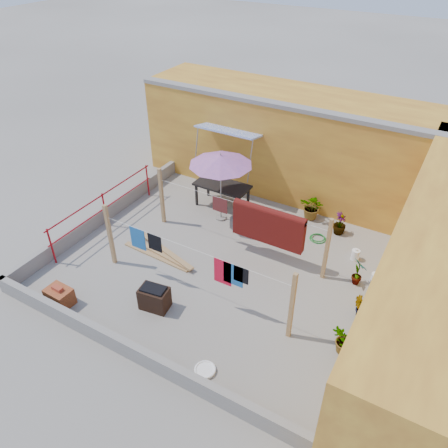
{
  "coord_description": "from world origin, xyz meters",
  "views": [
    {
      "loc": [
        4.5,
        -7.7,
        7.53
      ],
      "look_at": [
        -0.11,
        0.3,
        1.05
      ],
      "focal_mm": 35.0,
      "sensor_mm": 36.0,
      "label": 1
    }
  ],
  "objects": [
    {
      "name": "red_railing",
      "position": [
        -3.85,
        -0.2,
        0.72
      ],
      "size": [
        0.05,
        4.2,
        1.1
      ],
      "color": "#A01018",
      "rests_on": "ground"
    },
    {
      "name": "white_basin",
      "position": [
        1.41,
        -3.11,
        0.04
      ],
      "size": [
        0.44,
        0.44,
        0.08
      ],
      "color": "white",
      "rests_on": "ground"
    },
    {
      "name": "outdoor_table",
      "position": [
        -1.4,
        2.42,
        0.72
      ],
      "size": [
        1.71,
        0.88,
        0.8
      ],
      "color": "black",
      "rests_on": "ground"
    },
    {
      "name": "clothesline_rig",
      "position": [
        0.76,
        0.57,
        1.02
      ],
      "size": [
        5.09,
        2.35,
        1.8
      ],
      "color": "tan",
      "rests_on": "ground"
    },
    {
      "name": "wall_back",
      "position": [
        0.5,
        4.69,
        1.61
      ],
      "size": [
        11.0,
        3.27,
        3.21
      ],
      "color": "gold",
      "rests_on": "ground"
    },
    {
      "name": "lumber_pile",
      "position": [
        -1.6,
        -0.56,
        0.07
      ],
      "size": [
        2.31,
        0.73,
        0.14
      ],
      "color": "tan",
      "rests_on": "ground"
    },
    {
      "name": "water_jug_b",
      "position": [
        3.7,
        1.26,
        0.14
      ],
      "size": [
        0.21,
        0.21,
        0.32
      ],
      "color": "white",
      "rests_on": "ground"
    },
    {
      "name": "parapet_front",
      "position": [
        0.0,
        -3.58,
        0.22
      ],
      "size": [
        8.3,
        0.16,
        0.44
      ],
      "primitive_type": "cube",
      "color": "gray",
      "rests_on": "ground"
    },
    {
      "name": "brick_stack",
      "position": [
        -2.57,
        -3.2,
        0.23
      ],
      "size": [
        0.62,
        0.46,
        0.53
      ],
      "color": "#A25125",
      "rests_on": "ground"
    },
    {
      "name": "patio_umbrella",
      "position": [
        -1.09,
        1.81,
        1.97
      ],
      "size": [
        2.04,
        2.04,
        2.19
      ],
      "color": "gray",
      "rests_on": "ground"
    },
    {
      "name": "plant_back_b",
      "position": [
        2.26,
        2.86,
        0.34
      ],
      "size": [
        0.39,
        0.39,
        0.68
      ],
      "primitive_type": "imported",
      "rotation": [
        0.0,
        0.0,
        1.55
      ],
      "color": "#225A19",
      "rests_on": "ground"
    },
    {
      "name": "green_hose",
      "position": [
        1.84,
        2.29,
        0.03
      ],
      "size": [
        0.47,
        0.47,
        0.07
      ],
      "color": "#197328",
      "rests_on": "ground"
    },
    {
      "name": "plant_back_a",
      "position": [
        1.3,
        3.2,
        0.4
      ],
      "size": [
        0.77,
        0.68,
        0.8
      ],
      "primitive_type": "imported",
      "rotation": [
        0.0,
        0.0,
        -0.07
      ],
      "color": "#225A19",
      "rests_on": "ground"
    },
    {
      "name": "ground",
      "position": [
        0.0,
        0.0,
        0.0
      ],
      "size": [
        80.0,
        80.0,
        0.0
      ],
      "primitive_type": "plane",
      "color": "#9E998E",
      "rests_on": "ground"
    },
    {
      "name": "parapet_left",
      "position": [
        -4.08,
        0.0,
        0.22
      ],
      "size": [
        0.16,
        7.3,
        0.44
      ],
      "primitive_type": "cube",
      "color": "gray",
      "rests_on": "ground"
    },
    {
      "name": "plant_right_c",
      "position": [
        3.7,
        -1.24,
        0.33
      ],
      "size": [
        0.78,
        0.79,
        0.67
      ],
      "primitive_type": "imported",
      "rotation": [
        0.0,
        0.0,
        5.38
      ],
      "color": "#225A19",
      "rests_on": "ground"
    },
    {
      "name": "brazier",
      "position": [
        -0.56,
        -2.17,
        0.29
      ],
      "size": [
        0.73,
        0.54,
        0.6
      ],
      "color": "black",
      "rests_on": "ground"
    },
    {
      "name": "plant_right_a",
      "position": [
        3.31,
        0.98,
        0.4
      ],
      "size": [
        0.49,
        0.51,
        0.8
      ],
      "primitive_type": "imported",
      "rotation": [
        0.0,
        0.0,
        2.27
      ],
      "color": "#225A19",
      "rests_on": "ground"
    },
    {
      "name": "plant_right_b",
      "position": [
        3.7,
        -0.13,
        0.32
      ],
      "size": [
        0.46,
        0.44,
        0.65
      ],
      "primitive_type": "imported",
      "rotation": [
        0.0,
        0.0,
        3.78
      ],
      "color": "#225A19",
      "rests_on": "ground"
    },
    {
      "name": "water_jug_a",
      "position": [
        3.01,
        1.92,
        0.15
      ],
      "size": [
        0.22,
        0.22,
        0.35
      ],
      "color": "white",
      "rests_on": "ground"
    }
  ]
}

